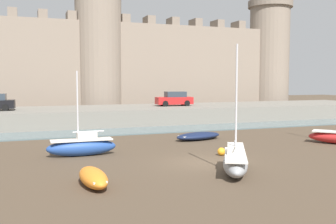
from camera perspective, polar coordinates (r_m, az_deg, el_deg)
The scene contains 11 objects.
ground_plane at distance 22.33m, azimuth 5.35°, elevation -7.33°, with size 160.00×160.00×0.00m, color #4C3D2D.
water_channel at distance 35.63m, azimuth -4.70°, elevation -2.74°, with size 80.00×4.50×0.10m, color slate.
quay_road at distance 42.54m, azimuth -7.34°, elevation -0.47°, with size 64.71×10.00×1.71m, color slate.
castle at distance 52.74m, azimuth -10.00°, elevation 7.51°, with size 59.42×6.70×19.63m.
sailboat_foreground_left at distance 19.95m, azimuth 9.74°, elevation -7.10°, with size 3.21×4.51×6.36m.
rowboat_near_channel_right at distance 17.71m, azimuth -10.80°, elevation -9.26°, with size 1.24×3.20×0.76m.
sailboat_midflat_centre at distance 24.66m, azimuth -12.36°, elevation -4.84°, with size 4.21×1.15×5.19m.
rowboat_foreground_right at distance 30.61m, azimuth 4.43°, elevation -3.46°, with size 4.22×2.43×0.59m.
mooring_buoy_near_channel at distance 29.73m, azimuth -11.71°, elevation -3.90°, with size 0.51×0.51×0.51m, color orange.
mooring_buoy_off_centre at distance 24.47m, azimuth 7.76°, elevation -5.71°, with size 0.49×0.49×0.49m, color orange.
car_quay_centre_west at distance 44.61m, azimuth 0.94°, elevation 1.91°, with size 4.20×2.08×1.62m.
Camera 1 is at (-9.48, -19.68, 4.64)m, focal length 42.00 mm.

